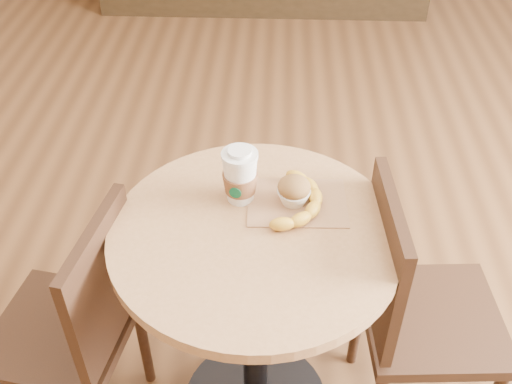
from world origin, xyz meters
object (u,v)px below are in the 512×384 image
(cafe_table, at_px, (255,293))
(chair_left, at_px, (78,325))
(muffin, at_px, (294,191))
(banana, at_px, (299,200))
(coffee_cup, at_px, (240,177))
(chair_right, at_px, (413,308))

(cafe_table, distance_m, chair_left, 0.47)
(muffin, xyz_separation_m, banana, (0.01, -0.01, -0.02))
(coffee_cup, height_order, banana, coffee_cup)
(cafe_table, distance_m, muffin, 0.29)
(cafe_table, distance_m, coffee_cup, 0.31)
(chair_left, distance_m, coffee_cup, 0.59)
(chair_right, bearing_deg, muffin, 74.16)
(coffee_cup, xyz_separation_m, muffin, (0.13, -0.01, -0.03))
(cafe_table, height_order, muffin, muffin)
(muffin, bearing_deg, cafe_table, -132.10)
(chair_left, relative_size, coffee_cup, 5.49)
(chair_left, xyz_separation_m, chair_right, (0.88, 0.08, 0.01))
(chair_right, bearing_deg, cafe_table, 90.03)
(chair_right, height_order, banana, chair_right)
(chair_right, bearing_deg, chair_left, 91.59)
(coffee_cup, bearing_deg, muffin, 6.82)
(chair_left, relative_size, muffin, 9.83)
(coffee_cup, bearing_deg, cafe_table, -57.27)
(coffee_cup, height_order, muffin, coffee_cup)
(muffin, relative_size, banana, 0.35)
(muffin, bearing_deg, chair_right, -12.22)
(chair_right, distance_m, muffin, 0.47)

